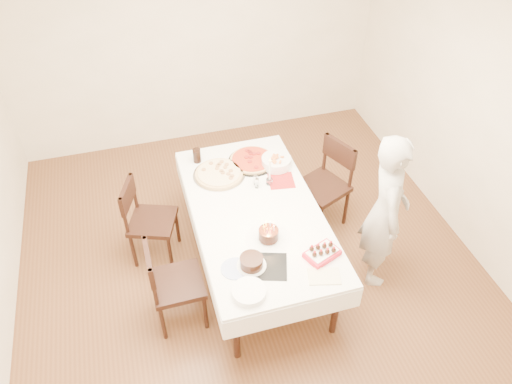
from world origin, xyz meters
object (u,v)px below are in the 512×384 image
object	(u,v)px
pizza_white	(219,174)
layer_cake	(251,262)
pasta_bowl	(276,162)
birthday_cake	(269,231)
cola_glass	(197,156)
strawberry_box	(322,253)
dining_table	(256,238)
person	(385,211)
pizza_pepperoni	(252,160)
chair_left_savory	(153,222)
chair_right_savory	(322,187)
chair_left_dessert	(178,283)
taper_candle	(270,171)

from	to	relation	value
pizza_white	layer_cake	bearing A→B (deg)	-90.37
pasta_bowl	birthday_cake	world-z (taller)	birthday_cake
cola_glass	strawberry_box	world-z (taller)	cola_glass
dining_table	person	world-z (taller)	person
pizza_pepperoni	birthday_cake	size ratio (longest dim) A/B	2.87
chair_left_savory	person	xyz separation A→B (m)	(2.02, -0.82, 0.35)
dining_table	chair_right_savory	xyz separation A→B (m)	(0.83, 0.39, 0.12)
chair_left_dessert	pasta_bowl	world-z (taller)	chair_left_dessert
pizza_white	birthday_cake	bearing A→B (deg)	-77.31
chair_left_savory	taper_candle	bearing A→B (deg)	-164.46
person	taper_candle	xyz separation A→B (m)	(-0.86, 0.72, 0.09)
chair_left_savory	person	distance (m)	2.21
chair_left_savory	pasta_bowl	world-z (taller)	chair_left_savory
pizza_white	layer_cake	xyz separation A→B (m)	(-0.01, -1.20, 0.03)
person	pizza_white	xyz separation A→B (m)	(-1.30, 0.98, -0.04)
pizza_white	pizza_pepperoni	xyz separation A→B (m)	(0.37, 0.12, 0.00)
chair_left_dessert	cola_glass	distance (m)	1.39
layer_cake	birthday_cake	distance (m)	0.34
chair_right_savory	pizza_pepperoni	world-z (taller)	chair_right_savory
taper_candle	strawberry_box	size ratio (longest dim) A/B	1.09
chair_left_savory	layer_cake	distance (m)	1.31
pasta_bowl	person	bearing A→B (deg)	-53.22
pizza_pepperoni	pasta_bowl	world-z (taller)	pasta_bowl
dining_table	layer_cake	world-z (taller)	layer_cake
chair_right_savory	taper_candle	bearing A→B (deg)	163.20
chair_right_savory	person	xyz separation A→B (m)	(0.26, -0.79, 0.31)
chair_left_dessert	birthday_cake	distance (m)	0.91
pizza_white	taper_candle	distance (m)	0.53
pasta_bowl	layer_cake	size ratio (longest dim) A/B	1.22
person	layer_cake	xyz separation A→B (m)	(-1.31, -0.23, -0.01)
pasta_bowl	taper_candle	size ratio (longest dim) A/B	0.97
chair_right_savory	taper_candle	xyz separation A→B (m)	(-0.60, -0.07, 0.41)
chair_left_savory	cola_glass	distance (m)	0.80
chair_right_savory	pizza_white	xyz separation A→B (m)	(-1.04, 0.19, 0.28)
pasta_bowl	layer_cake	distance (m)	1.33
chair_right_savory	chair_left_savory	bearing A→B (deg)	155.58
birthday_cake	dining_table	bearing A→B (deg)	90.47
chair_left_savory	person	size ratio (longest dim) A/B	0.57
chair_left_dessert	pizza_pepperoni	bearing A→B (deg)	-132.08
pasta_bowl	cola_glass	bearing A→B (deg)	158.25
pizza_pepperoni	layer_cake	world-z (taller)	layer_cake
pizza_white	cola_glass	size ratio (longest dim) A/B	3.46
layer_cake	chair_left_savory	bearing A→B (deg)	124.29
dining_table	strawberry_box	world-z (taller)	strawberry_box
chair_left_savory	pizza_white	bearing A→B (deg)	-147.03
dining_table	strawberry_box	xyz separation A→B (m)	(0.37, -0.68, 0.41)
chair_left_savory	pizza_pepperoni	bearing A→B (deg)	-145.34
chair_left_dessert	pizza_white	xyz separation A→B (m)	(0.61, 0.99, 0.31)
chair_left_savory	chair_left_dessert	size ratio (longest dim) A/B	0.98
chair_right_savory	pasta_bowl	distance (m)	0.57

